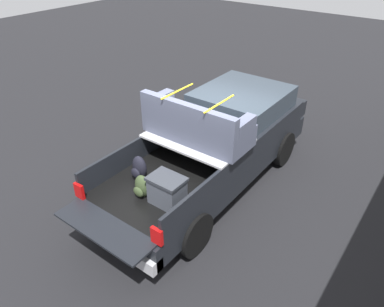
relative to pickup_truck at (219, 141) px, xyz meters
name	(u,v)px	position (x,y,z in m)	size (l,w,h in m)	color
ground_plane	(208,184)	(-0.35, 0.00, -0.95)	(40.00, 40.00, 0.00)	black
pickup_truck	(219,141)	(0.00, 0.00, 0.00)	(6.05, 2.09, 2.23)	black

